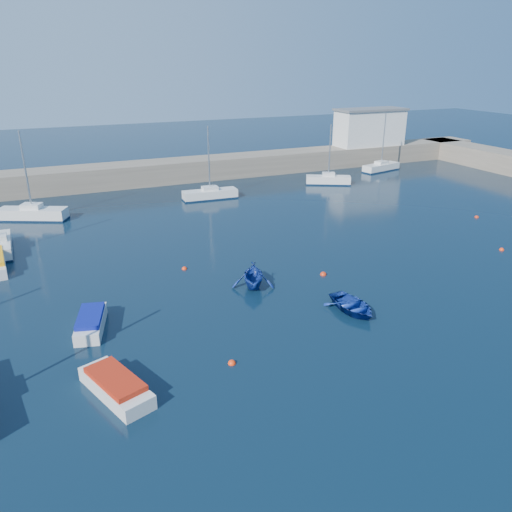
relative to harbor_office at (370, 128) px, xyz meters
name	(u,v)px	position (x,y,z in m)	size (l,w,h in m)	color
ground	(413,375)	(-30.00, -46.00, -5.10)	(220.00, 220.00, 0.00)	black
back_wall	(171,171)	(-30.00, 0.00, -3.80)	(96.00, 4.50, 2.60)	#786C5C
harbor_office	(370,128)	(0.00, 0.00, 0.00)	(10.00, 4.00, 5.00)	silver
sailboat_3	(1,245)	(-49.02, -19.16, -4.52)	(1.65, 5.44, 7.26)	silver
sailboat_5	(33,213)	(-46.49, -10.75, -4.47)	(6.54, 4.37, 8.48)	silver
sailboat_6	(210,194)	(-28.31, -10.31, -4.54)	(6.09, 1.98, 7.93)	silver
sailboat_7	(328,180)	(-12.60, -9.55, -4.52)	(5.51, 3.87, 7.27)	silver
sailboat_8	(381,167)	(-1.66, -5.63, -4.55)	(6.16, 2.99, 7.81)	silver
motorboat_0	(116,386)	(-43.57, -41.64, -4.64)	(2.96, 4.66, 0.99)	silver
motorboat_1	(91,322)	(-43.91, -34.93, -4.65)	(2.29, 4.15, 0.96)	silver
dinghy_center	(352,306)	(-28.95, -39.12, -4.72)	(2.62, 3.67, 0.76)	navy
dinghy_left	(253,275)	(-33.12, -33.42, -4.23)	(2.86, 3.31, 1.75)	navy
buoy_0	(232,364)	(-37.79, -41.47, -5.10)	(0.42, 0.42, 0.42)	#FF350D
buoy_1	(323,275)	(-27.68, -33.60, -5.10)	(0.47, 0.47, 0.47)	red
buoy_2	(502,250)	(-11.77, -35.10, -5.10)	(0.39, 0.39, 0.39)	#FF350D
buoy_3	(184,269)	(-36.55, -28.54, -5.10)	(0.39, 0.39, 0.39)	#FF350D
buoy_4	(477,217)	(-6.60, -27.53, -5.10)	(0.40, 0.40, 0.40)	red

